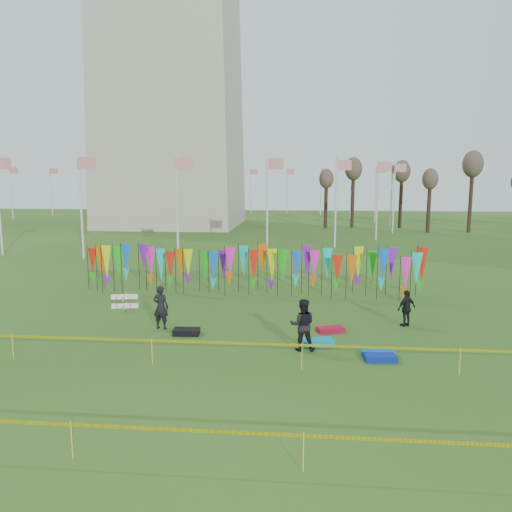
# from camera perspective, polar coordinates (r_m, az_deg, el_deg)

# --- Properties ---
(ground) EXTENTS (160.00, 160.00, 0.00)m
(ground) POSITION_cam_1_polar(r_m,az_deg,el_deg) (18.11, -4.29, -11.07)
(ground) COLOR #254914
(ground) RESTS_ON ground
(flagpole_ring) EXTENTS (57.40, 56.16, 8.00)m
(flagpole_ring) POSITION_cam_1_polar(r_m,az_deg,el_deg) (66.98, -9.30, 6.93)
(flagpole_ring) COLOR silver
(flagpole_ring) RESTS_ON ground
(banner_row) EXTENTS (18.64, 0.64, 2.48)m
(banner_row) POSITION_cam_1_polar(r_m,az_deg,el_deg) (26.61, -0.38, -1.00)
(banner_row) COLOR black
(banner_row) RESTS_ON ground
(caution_tape_near) EXTENTS (26.00, 0.02, 0.90)m
(caution_tape_near) POSITION_cam_1_polar(r_m,az_deg,el_deg) (16.78, -5.77, -9.91)
(caution_tape_near) COLOR #FBFD05
(caution_tape_near) RESTS_ON ground
(caution_tape_far) EXTENTS (26.00, 0.02, 0.90)m
(caution_tape_far) POSITION_cam_1_polar(r_m,az_deg,el_deg) (11.63, -11.56, -18.95)
(caution_tape_far) COLOR #FBFD05
(caution_tape_far) RESTS_ON ground
(box_kite) EXTENTS (0.65, 0.65, 0.71)m
(box_kite) POSITION_cam_1_polar(r_m,az_deg,el_deg) (24.68, -14.78, -5.04)
(box_kite) COLOR red
(box_kite) RESTS_ON ground
(person_left) EXTENTS (0.73, 0.58, 1.83)m
(person_left) POSITION_cam_1_polar(r_m,az_deg,el_deg) (21.02, -10.83, -5.76)
(person_left) COLOR black
(person_left) RESTS_ON ground
(person_mid) EXTENTS (0.94, 0.59, 1.90)m
(person_mid) POSITION_cam_1_polar(r_m,az_deg,el_deg) (18.21, 5.33, -7.82)
(person_mid) COLOR black
(person_mid) RESTS_ON ground
(person_right) EXTENTS (1.05, 0.93, 1.55)m
(person_right) POSITION_cam_1_polar(r_m,az_deg,el_deg) (21.95, 16.82, -5.74)
(person_right) COLOR black
(person_right) RESTS_ON ground
(kite_bag_turquoise) EXTENTS (1.27, 0.85, 0.23)m
(kite_bag_turquoise) POSITION_cam_1_polar(r_m,az_deg,el_deg) (19.01, 7.06, -9.76)
(kite_bag_turquoise) COLOR #0B90B2
(kite_bag_turquoise) RESTS_ON ground
(kite_bag_blue) EXTENTS (1.10, 0.65, 0.22)m
(kite_bag_blue) POSITION_cam_1_polar(r_m,az_deg,el_deg) (17.88, 14.00, -11.21)
(kite_bag_blue) COLOR #0A24A4
(kite_bag_blue) RESTS_ON ground
(kite_bag_red) EXTENTS (1.20, 0.86, 0.20)m
(kite_bag_red) POSITION_cam_1_polar(r_m,az_deg,el_deg) (20.66, 8.50, -8.31)
(kite_bag_red) COLOR #A90B2D
(kite_bag_red) RESTS_ON ground
(kite_bag_black) EXTENTS (1.08, 0.68, 0.24)m
(kite_bag_black) POSITION_cam_1_polar(r_m,az_deg,el_deg) (20.28, -7.95, -8.56)
(kite_bag_black) COLOR black
(kite_bag_black) RESTS_ON ground
(kite_bag_teal) EXTENTS (1.21, 0.67, 0.22)m
(kite_bag_teal) POSITION_cam_1_polar(r_m,az_deg,el_deg) (18.39, 13.78, -10.63)
(kite_bag_teal) COLOR #0C6CAA
(kite_bag_teal) RESTS_ON ground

